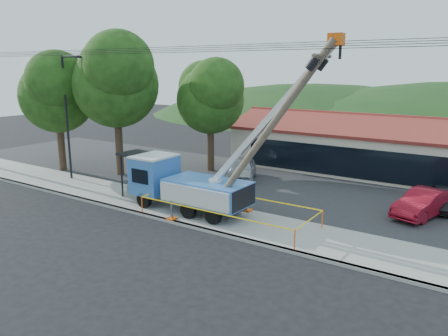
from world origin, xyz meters
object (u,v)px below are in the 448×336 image
utility_truck (187,183)px  bus_shelter (145,165)px  leaning_pole (268,131)px  car_dark (445,210)px  car_red (422,218)px  car_silver (241,182)px

utility_truck → bus_shelter: size_ratio=4.07×
leaning_pole → car_dark: (6.98, 9.09, -5.19)m
utility_truck → car_red: utility_truck is taller
utility_truck → bus_shelter: 3.82m
leaning_pole → car_silver: 11.51m
car_red → car_dark: (0.86, 2.15, 0.00)m
car_red → car_dark: bearing=84.8°
car_silver → car_dark: car_silver is taller
leaning_pole → utility_truck: bearing=175.7°
car_dark → car_silver: bearing=168.6°
utility_truck → car_dark: utility_truck is taller
car_silver → car_red: size_ratio=1.07×
car_red → car_silver: bearing=-168.4°
car_silver → bus_shelter: bearing=-137.0°
leaning_pole → car_silver: bearing=128.3°
car_silver → car_dark: bearing=-21.6°
utility_truck → bus_shelter: utility_truck is taller
leaning_pole → bus_shelter: (-9.10, 0.96, -2.96)m
bus_shelter → car_silver: size_ratio=0.62×
utility_truck → car_red: 13.31m
leaning_pole → bus_shelter: leaning_pole is taller
bus_shelter → car_red: size_ratio=0.67×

